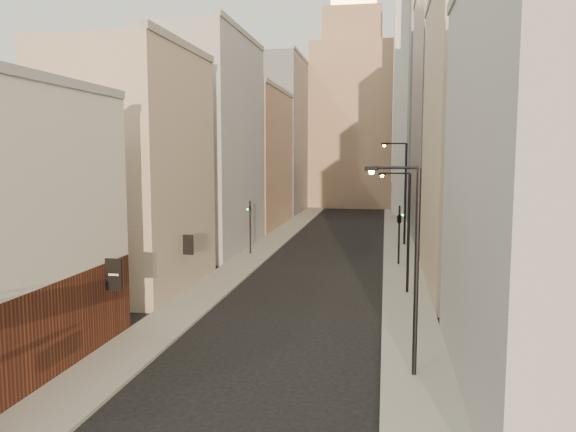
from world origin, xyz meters
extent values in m
cube|color=gray|center=(-6.50, 55.00, 0.07)|extent=(3.00, 140.00, 0.15)
cube|color=gray|center=(6.50, 55.00, 0.07)|extent=(3.00, 140.00, 0.15)
cube|color=#A3A2A8|center=(-8.20, 9.00, 12.10)|extent=(0.60, 16.00, 0.40)
cube|color=black|center=(-7.30, 14.00, 3.60)|extent=(0.80, 0.08, 1.50)
cube|color=black|center=(-7.30, 24.00, 3.40)|extent=(0.70, 0.08, 1.30)
cube|color=tan|center=(-12.00, 26.00, 8.00)|extent=(8.00, 12.00, 16.00)
cube|color=#A3A2A8|center=(-12.00, 42.00, 10.00)|extent=(8.00, 16.00, 20.00)
cube|color=tan|center=(-12.00, 60.00, 8.50)|extent=(8.00, 18.00, 17.00)
cube|color=gray|center=(-12.00, 80.00, 12.00)|extent=(8.00, 20.00, 24.00)
cube|color=tan|center=(12.00, 30.00, 10.00)|extent=(8.00, 16.00, 20.00)
cube|color=gray|center=(12.00, 50.00, 13.00)|extent=(8.00, 20.00, 26.00)
cube|color=gray|center=(18.00, 78.00, 25.00)|extent=(20.00, 22.00, 50.00)
cube|color=tan|center=(-1.00, 92.00, 14.00)|extent=(14.00, 14.00, 28.00)
cube|color=tan|center=(-1.00, 92.00, 31.00)|extent=(10.00, 10.00, 6.00)
cube|color=silver|center=(10.00, 78.00, 17.00)|extent=(8.00, 8.00, 34.00)
cylinder|color=black|center=(6.34, 12.98, 4.30)|extent=(0.19, 0.19, 8.61)
cylinder|color=black|center=(5.41, 13.18, 8.61)|extent=(1.89, 0.51, 0.11)
cube|color=black|center=(4.47, 13.38, 8.56)|extent=(0.56, 0.32, 0.17)
sphere|color=#F7B23D|center=(4.47, 13.38, 8.43)|extent=(0.23, 0.23, 0.23)
cylinder|color=black|center=(6.58, 27.08, 3.97)|extent=(0.18, 0.18, 7.93)
cylinder|color=black|center=(5.70, 27.14, 7.93)|extent=(1.77, 0.24, 0.11)
cube|color=black|center=(4.83, 27.21, 7.89)|extent=(0.50, 0.23, 0.16)
sphere|color=#F7B23D|center=(4.83, 27.21, 7.77)|extent=(0.21, 0.21, 0.21)
cylinder|color=black|center=(7.03, 47.24, 5.11)|extent=(0.23, 0.23, 10.23)
cylinder|color=black|center=(5.95, 46.88, 10.23)|extent=(2.20, 0.86, 0.14)
cube|color=black|center=(4.88, 46.52, 10.17)|extent=(0.67, 0.44, 0.20)
sphere|color=#F7B23D|center=(4.88, 46.52, 10.02)|extent=(0.27, 0.27, 0.27)
cylinder|color=black|center=(-6.96, 39.35, 2.50)|extent=(0.16, 0.16, 5.00)
imported|color=black|center=(-6.96, 39.35, 4.20)|extent=(0.52, 0.52, 1.28)
sphere|color=#19E533|center=(-7.21, 39.35, 4.20)|extent=(0.16, 0.16, 0.16)
cylinder|color=black|center=(6.23, 36.77, 2.50)|extent=(0.16, 0.16, 5.00)
imported|color=black|center=(6.23, 36.77, 4.20)|extent=(0.75, 0.75, 1.42)
sphere|color=#19E533|center=(6.48, 36.77, 4.20)|extent=(0.16, 0.16, 0.16)
camera|label=1|loc=(5.04, -9.76, 9.13)|focal=35.00mm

